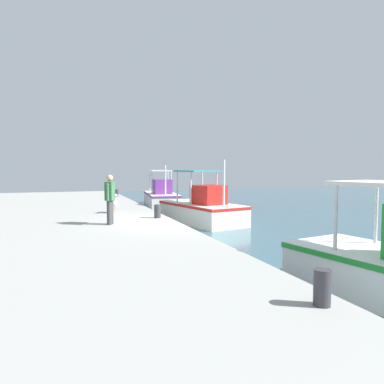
{
  "coord_description": "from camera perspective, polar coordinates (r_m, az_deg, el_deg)",
  "views": [
    {
      "loc": [
        12.29,
        -3.79,
        2.71
      ],
      "look_at": [
        -4.91,
        2.29,
        1.48
      ],
      "focal_mm": 34.23,
      "sensor_mm": 36.0,
      "label": 1
    }
  ],
  "objects": [
    {
      "name": "fisherman_standing",
      "position": [
        12.5,
        -12.67,
        -0.8
      ],
      "size": [
        0.55,
        0.39,
        1.67
      ],
      "color": "#3F3F42",
      "rests_on": "quay_pier"
    },
    {
      "name": "quay_pier",
      "position": [
        12.57,
        -24.85,
        -7.09
      ],
      "size": [
        36.0,
        10.0,
        0.8
      ],
      "primitive_type": "cube",
      "color": "#9E9E99",
      "rests_on": "ground"
    },
    {
      "name": "fishing_boat_second",
      "position": [
        17.89,
        1.61,
        -2.67
      ],
      "size": [
        5.28,
        3.14,
        3.06
      ],
      "color": "silver",
      "rests_on": "ground"
    },
    {
      "name": "mooring_bollard_nearest",
      "position": [
        24.71,
        -11.66,
        -0.13
      ],
      "size": [
        0.22,
        0.22,
        0.45
      ],
      "primitive_type": "cylinder",
      "color": "#333338",
      "rests_on": "quay_pier"
    },
    {
      "name": "fishing_boat_nearest",
      "position": [
        26.06,
        -4.8,
        -0.68
      ],
      "size": [
        5.78,
        2.63,
        2.86
      ],
      "color": "silver",
      "rests_on": "ground"
    },
    {
      "name": "mooring_bollard_third",
      "position": [
        5.51,
        19.63,
        -13.84
      ],
      "size": [
        0.24,
        0.24,
        0.51
      ],
      "primitive_type": "cylinder",
      "color": "#333338",
      "rests_on": "quay_pier"
    },
    {
      "name": "mooring_bollard_second",
      "position": [
        13.87,
        -5.41,
        -3.01
      ],
      "size": [
        0.25,
        0.25,
        0.51
      ],
      "primitive_type": "cylinder",
      "color": "#333338",
      "rests_on": "quay_pier"
    },
    {
      "name": "pelican",
      "position": [
        15.71,
        -12.12,
        -1.74
      ],
      "size": [
        0.97,
        0.46,
        0.82
      ],
      "color": "tan",
      "rests_on": "quay_pier"
    }
  ]
}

